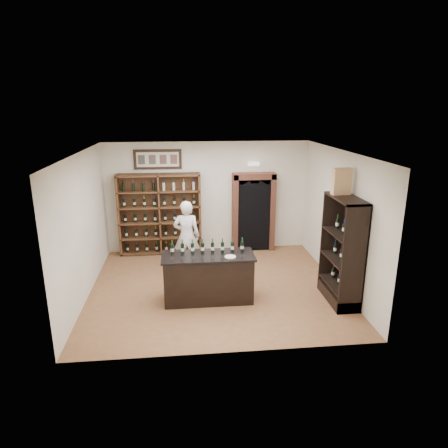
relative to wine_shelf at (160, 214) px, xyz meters
The scene contains 22 objects.
floor 2.89m from the wine_shelf, 60.87° to the right, with size 5.50×5.50×0.00m, color brown.
ceiling 3.28m from the wine_shelf, 60.87° to the right, with size 5.50×5.50×0.00m, color white.
wall_back 1.37m from the wine_shelf, ahead, with size 5.50×0.04×3.00m, color white.
wall_left 2.78m from the wine_shelf, 121.86° to the right, with size 0.04×5.00×3.00m, color white.
wall_right 4.69m from the wine_shelf, 29.94° to the right, with size 0.04×5.00×3.00m, color white.
wine_shelf is the anchor object (origin of this frame).
framed_picture 1.46m from the wine_shelf, 90.00° to the left, with size 1.25×0.04×0.52m, color black.
arched_doorway 2.55m from the wine_shelf, ahead, with size 1.17×0.35×2.17m.
emergency_light 2.86m from the wine_shelf, ahead, with size 0.30×0.10×0.10m, color white.
tasting_counter 3.19m from the wine_shelf, 69.44° to the right, with size 1.88×0.78×1.00m.
counter_bottle_0 2.82m from the wine_shelf, 82.26° to the right, with size 0.07×0.07×0.30m.
counter_bottle_1 2.86m from the wine_shelf, 78.17° to the right, with size 0.07×0.07×0.30m.
counter_bottle_2 2.91m from the wine_shelf, 74.19° to the right, with size 0.07×0.07×0.30m.
counter_bottle_3 2.97m from the wine_shelf, 70.37° to the right, with size 0.07×0.07×0.30m.
counter_bottle_4 3.04m from the wine_shelf, 66.72° to the right, with size 0.07×0.07×0.30m.
counter_bottle_5 3.13m from the wine_shelf, 63.26° to the right, with size 0.07×0.07×0.30m.
counter_bottle_6 3.23m from the wine_shelf, 60.00° to the right, with size 0.07×0.07×0.30m.
counter_bottle_7 3.34m from the wine_shelf, 56.93° to the right, with size 0.07×0.07×0.30m.
side_cabinet 5.02m from the wine_shelf, 40.21° to the right, with size 0.48×1.20×2.20m.
shopkeeper 1.48m from the wine_shelf, 61.87° to the right, with size 0.64×0.42×1.75m, color silver.
plate 3.46m from the wine_shelf, 63.73° to the right, with size 0.22×0.22×0.02m, color beige.
wine_crate 4.99m from the wine_shelf, 38.24° to the right, with size 0.38×0.16×0.53m, color tan.
Camera 1 is at (-0.67, -8.16, 3.92)m, focal length 32.00 mm.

